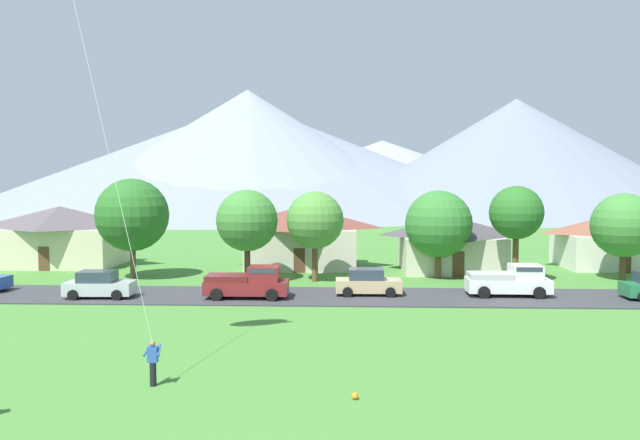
# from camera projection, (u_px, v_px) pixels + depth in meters

# --- Properties ---
(road_strip) EXTENTS (160.00, 6.46, 0.08)m
(road_strip) POSITION_uv_depth(u_px,v_px,m) (317.00, 296.00, 40.80)
(road_strip) COLOR #38383D
(road_strip) RESTS_ON ground
(mountain_central_ridge) EXTENTS (88.55, 88.55, 27.35)m
(mountain_central_ridge) POSITION_uv_depth(u_px,v_px,m) (248.00, 151.00, 142.92)
(mountain_central_ridge) COLOR gray
(mountain_central_ridge) RESTS_ON ground
(mountain_east_ridge) EXTENTS (105.12, 105.12, 18.35)m
(mountain_east_ridge) POSITION_uv_depth(u_px,v_px,m) (382.00, 173.00, 180.88)
(mountain_east_ridge) COLOR #8E939E
(mountain_east_ridge) RESTS_ON ground
(mountain_far_west_ridge) EXTENTS (135.43, 135.43, 26.46)m
(mountain_far_west_ridge) POSITION_uv_depth(u_px,v_px,m) (249.00, 156.00, 160.93)
(mountain_far_west_ridge) COLOR gray
(mountain_far_west_ridge) RESTS_ON ground
(mountain_west_ridge) EXTENTS (81.94, 81.94, 24.69)m
(mountain_west_ridge) POSITION_uv_depth(u_px,v_px,m) (516.00, 156.00, 137.56)
(mountain_west_ridge) COLOR slate
(mountain_west_ridge) RESTS_ON ground
(house_leftmost) EXTENTS (8.55, 8.46, 4.46)m
(house_leftmost) POSITION_uv_depth(u_px,v_px,m) (450.00, 242.00, 52.55)
(house_leftmost) COLOR beige
(house_leftmost) RESTS_ON ground
(house_left_center) EXTENTS (10.58, 6.92, 5.17)m
(house_left_center) POSITION_uv_depth(u_px,v_px,m) (61.00, 235.00, 55.32)
(house_left_center) COLOR beige
(house_left_center) RESTS_ON ground
(house_right_center) EXTENTS (9.86, 7.21, 5.22)m
(house_right_center) POSITION_uv_depth(u_px,v_px,m) (302.00, 236.00, 54.30)
(house_right_center) COLOR beige
(house_right_center) RESTS_ON ground
(house_rightmost) EXTENTS (8.42, 7.41, 4.43)m
(house_rightmost) POSITION_uv_depth(u_px,v_px,m) (608.00, 240.00, 54.47)
(house_rightmost) COLOR silver
(house_rightmost) RESTS_ON ground
(tree_near_left) EXTENTS (4.51, 4.51, 6.75)m
(tree_near_left) POSITION_uv_depth(u_px,v_px,m) (247.00, 221.00, 46.57)
(tree_near_left) COLOR #4C3823
(tree_near_left) RESTS_ON ground
(tree_left_of_center) EXTENTS (3.88, 3.88, 7.03)m
(tree_left_of_center) POSITION_uv_depth(u_px,v_px,m) (516.00, 213.00, 46.24)
(tree_left_of_center) COLOR brown
(tree_left_of_center) RESTS_ON ground
(tree_center) EXTENTS (4.21, 4.21, 6.62)m
(tree_center) POSITION_uv_depth(u_px,v_px,m) (315.00, 220.00, 46.67)
(tree_center) COLOR brown
(tree_center) RESTS_ON ground
(tree_right_of_center) EXTENTS (4.74, 4.74, 6.48)m
(tree_right_of_center) POSITION_uv_depth(u_px,v_px,m) (624.00, 225.00, 47.23)
(tree_right_of_center) COLOR #4C3823
(tree_right_of_center) RESTS_ON ground
(tree_near_right) EXTENTS (5.07, 5.07, 6.67)m
(tree_near_right) POSITION_uv_depth(u_px,v_px,m) (439.00, 224.00, 48.20)
(tree_near_right) COLOR brown
(tree_near_right) RESTS_ON ground
(tree_far_right) EXTENTS (5.49, 5.49, 7.56)m
(tree_far_right) POSITION_uv_depth(u_px,v_px,m) (132.00, 215.00, 48.10)
(tree_far_right) COLOR brown
(tree_far_right) RESTS_ON ground
(parked_car_tan_mid_west) EXTENTS (4.23, 2.13, 1.68)m
(parked_car_tan_mid_west) POSITION_uv_depth(u_px,v_px,m) (368.00, 282.00, 41.11)
(parked_car_tan_mid_west) COLOR tan
(parked_car_tan_mid_west) RESTS_ON road_strip
(parked_car_silver_mid_east) EXTENTS (4.26, 2.20, 1.68)m
(parked_car_silver_mid_east) POSITION_uv_depth(u_px,v_px,m) (99.00, 285.00, 40.13)
(parked_car_silver_mid_east) COLOR #B7BCC1
(parked_car_silver_mid_east) RESTS_ON road_strip
(pickup_truck_white_west_side) EXTENTS (5.22, 2.37, 1.99)m
(pickup_truck_white_west_side) POSITION_uv_depth(u_px,v_px,m) (510.00, 280.00, 40.74)
(pickup_truck_white_west_side) COLOR white
(pickup_truck_white_west_side) RESTS_ON road_strip
(pickup_truck_maroon_east_side) EXTENTS (5.21, 2.34, 1.99)m
(pickup_truck_maroon_east_side) POSITION_uv_depth(u_px,v_px,m) (249.00, 282.00, 39.98)
(pickup_truck_maroon_east_side) COLOR maroon
(pickup_truck_maroon_east_side) RESTS_ON road_strip
(soccer_ball) EXTENTS (0.24, 0.24, 0.24)m
(soccer_ball) POSITION_uv_depth(u_px,v_px,m) (355.00, 396.00, 21.82)
(soccer_ball) COLOR orange
(soccer_ball) RESTS_ON ground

